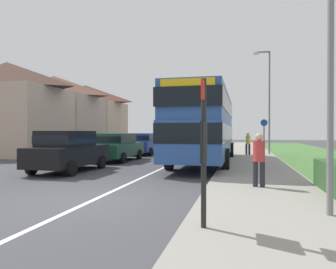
# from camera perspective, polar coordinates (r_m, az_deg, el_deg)

# --- Properties ---
(ground_plane) EXTENTS (120.00, 120.00, 0.00)m
(ground_plane) POSITION_cam_1_polar(r_m,az_deg,el_deg) (8.08, -13.74, -11.75)
(ground_plane) COLOR #424247
(lane_marking_centre) EXTENTS (0.14, 60.00, 0.01)m
(lane_marking_centre) POSITION_cam_1_polar(r_m,az_deg,el_deg) (15.54, -0.04, -5.79)
(lane_marking_centre) COLOR silver
(lane_marking_centre) RESTS_ON ground_plane
(pavement_near_side) EXTENTS (3.20, 68.00, 0.12)m
(pavement_near_side) POSITION_cam_1_polar(r_m,az_deg,el_deg) (13.14, 16.04, -6.73)
(pavement_near_side) COLOR gray
(pavement_near_side) RESTS_ON ground_plane
(double_decker_bus) EXTENTS (2.80, 11.22, 3.70)m
(double_decker_bus) POSITION_cam_1_polar(r_m,az_deg,el_deg) (16.63, 6.87, 2.00)
(double_decker_bus) COLOR #284C93
(double_decker_bus) RESTS_ON ground_plane
(parked_car_black) EXTENTS (1.96, 4.22, 1.75)m
(parked_car_black) POSITION_cam_1_polar(r_m,az_deg,el_deg) (13.89, -17.96, -2.64)
(parked_car_black) COLOR black
(parked_car_black) RESTS_ON ground_plane
(parked_car_dark_green) EXTENTS (2.01, 4.39, 1.62)m
(parked_car_dark_green) POSITION_cam_1_polar(r_m,az_deg,el_deg) (18.27, -9.49, -2.06)
(parked_car_dark_green) COLOR #19472D
(parked_car_dark_green) RESTS_ON ground_plane
(parked_car_blue) EXTENTS (1.96, 4.27, 1.59)m
(parked_car_blue) POSITION_cam_1_polar(r_m,az_deg,el_deg) (23.14, -4.45, -1.54)
(parked_car_blue) COLOR navy
(parked_car_blue) RESTS_ON ground_plane
(parked_car_grey) EXTENTS (1.98, 4.00, 1.56)m
(parked_car_grey) POSITION_cam_1_polar(r_m,az_deg,el_deg) (27.71, -1.48, -1.22)
(parked_car_grey) COLOR slate
(parked_car_grey) RESTS_ON ground_plane
(pedestrian_at_stop) EXTENTS (0.34, 0.34, 1.67)m
(pedestrian_at_stop) POSITION_cam_1_polar(r_m,az_deg,el_deg) (9.32, 16.47, -4.06)
(pedestrian_at_stop) COLOR #23232D
(pedestrian_at_stop) RESTS_ON ground_plane
(pedestrian_walking_away) EXTENTS (0.34, 0.34, 1.67)m
(pedestrian_walking_away) POSITION_cam_1_polar(r_m,az_deg,el_deg) (21.90, 14.56, -1.42)
(pedestrian_walking_away) COLOR #23232D
(pedestrian_walking_away) RESTS_ON ground_plane
(bus_stop_sign) EXTENTS (0.09, 0.52, 2.60)m
(bus_stop_sign) POSITION_cam_1_polar(r_m,az_deg,el_deg) (5.16, 6.63, -1.45)
(bus_stop_sign) COLOR black
(bus_stop_sign) RESTS_ON ground_plane
(cycle_route_sign) EXTENTS (0.44, 0.08, 2.52)m
(cycle_route_sign) POSITION_cam_1_polar(r_m,az_deg,el_deg) (21.00, 17.33, -0.28)
(cycle_route_sign) COLOR slate
(cycle_route_sign) RESTS_ON ground_plane
(street_lamp_mid) EXTENTS (1.14, 0.20, 7.41)m
(street_lamp_mid) POSITION_cam_1_polar(r_m,az_deg,el_deg) (23.06, 17.98, 6.83)
(street_lamp_mid) COLOR slate
(street_lamp_mid) RESTS_ON ground_plane
(house_terrace_far_side) EXTENTS (7.81, 17.09, 6.78)m
(house_terrace_far_side) POSITION_cam_1_polar(r_m,az_deg,el_deg) (29.90, -20.38, 3.71)
(house_terrace_far_side) COLOR #C1A88E
(house_terrace_far_side) RESTS_ON ground_plane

